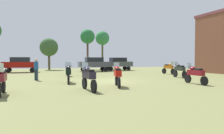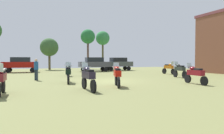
# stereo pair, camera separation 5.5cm
# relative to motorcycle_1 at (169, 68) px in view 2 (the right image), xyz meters

# --- Properties ---
(ground_plane) EXTENTS (44.00, 52.00, 0.02)m
(ground_plane) POSITION_rel_motorcycle_1_xyz_m (-9.10, -4.52, -0.74)
(ground_plane) COLOR olive
(motorcycle_1) EXTENTS (0.62, 2.14, 1.49)m
(motorcycle_1) POSITION_rel_motorcycle_1_xyz_m (0.00, 0.00, 0.00)
(motorcycle_1) COLOR black
(motorcycle_1) RESTS_ON ground
(motorcycle_2) EXTENTS (0.62, 2.09, 1.45)m
(motorcycle_2) POSITION_rel_motorcycle_1_xyz_m (-11.31, 1.40, -0.02)
(motorcycle_2) COLOR black
(motorcycle_2) RESTS_ON ground
(motorcycle_3) EXTENTS (0.62, 2.22, 1.48)m
(motorcycle_3) POSITION_rel_motorcycle_1_xyz_m (-9.64, 0.70, -0.00)
(motorcycle_3) COLOR black
(motorcycle_3) RESTS_ON ground
(motorcycle_4) EXTENTS (0.62, 2.23, 1.44)m
(motorcycle_4) POSITION_rel_motorcycle_1_xyz_m (-4.32, -8.67, -0.02)
(motorcycle_4) COLOR black
(motorcycle_4) RESTS_ON ground
(motorcycle_5) EXTENTS (0.62, 2.14, 1.50)m
(motorcycle_5) POSITION_rel_motorcycle_1_xyz_m (-16.07, -8.72, 0.01)
(motorcycle_5) COLOR black
(motorcycle_5) RESTS_ON ground
(motorcycle_6) EXTENTS (0.70, 2.20, 1.48)m
(motorcycle_6) POSITION_rel_motorcycle_1_xyz_m (-12.27, -4.76, 0.00)
(motorcycle_6) COLOR black
(motorcycle_6) RESTS_ON ground
(motorcycle_8) EXTENTS (0.62, 2.26, 1.51)m
(motorcycle_8) POSITION_rel_motorcycle_1_xyz_m (-11.88, -8.87, 0.01)
(motorcycle_8) COLOR black
(motorcycle_8) RESTS_ON ground
(motorcycle_9) EXTENTS (0.81, 2.08, 1.49)m
(motorcycle_9) POSITION_rel_motorcycle_1_xyz_m (-9.78, -7.92, 0.00)
(motorcycle_9) COLOR black
(motorcycle_9) RESTS_ON ground
(motorcycle_11) EXTENTS (0.64, 2.18, 1.50)m
(motorcycle_11) POSITION_rel_motorcycle_1_xyz_m (-1.98, -4.25, 0.01)
(motorcycle_11) COLOR black
(motorcycle_11) RESTS_ON ground
(car_1) EXTENTS (4.37, 1.99, 2.00)m
(car_1) POSITION_rel_motorcycle_1_xyz_m (-16.08, 9.99, 0.44)
(car_1) COLOR black
(car_1) RESTS_ON ground
(car_2) EXTENTS (4.35, 1.93, 2.00)m
(car_2) POSITION_rel_motorcycle_1_xyz_m (-6.47, 8.36, 0.44)
(car_2) COLOR black
(car_2) RESTS_ON ground
(car_4) EXTENTS (4.33, 1.86, 2.00)m
(car_4) POSITION_rel_motorcycle_1_xyz_m (-2.16, 9.80, 0.44)
(car_4) COLOR black
(car_4) RESTS_ON ground
(person_1) EXTENTS (0.48, 0.48, 1.75)m
(person_1) POSITION_rel_motorcycle_1_xyz_m (-14.39, -1.87, 0.29)
(person_1) COLOR #28343F
(person_1) RESTS_ON ground
(tree_1) EXTENTS (3.00, 3.00, 5.26)m
(tree_1) POSITION_rel_motorcycle_1_xyz_m (-11.98, 16.08, 2.99)
(tree_1) COLOR #4E452D
(tree_1) RESTS_ON ground
(tree_4) EXTENTS (2.64, 2.64, 7.12)m
(tree_4) POSITION_rel_motorcycle_1_xyz_m (-2.09, 17.53, 4.95)
(tree_4) COLOR #4D482C
(tree_4) RESTS_ON ground
(tree_6) EXTENTS (2.54, 2.54, 7.04)m
(tree_6) POSITION_rel_motorcycle_1_xyz_m (-5.45, 15.78, 4.92)
(tree_6) COLOR #503830
(tree_6) RESTS_ON ground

